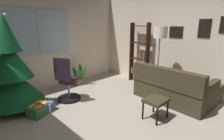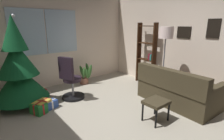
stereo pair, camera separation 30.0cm
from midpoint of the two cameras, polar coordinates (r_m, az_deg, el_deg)
The scene contains 14 objects.
ground_plane at distance 3.50m, azimuth -0.01°, elevation -17.02°, with size 4.65×5.39×0.10m, color #ABA390.
wall_back_with_windows at distance 5.29m, azimuth -21.78°, elevation 10.20°, with size 4.65×0.12×2.90m.
wall_right_with_frames at distance 4.94m, azimuth 20.41°, elevation 9.99°, with size 0.12×5.39×2.90m.
couch at distance 4.40m, azimuth 18.99°, elevation -5.71°, with size 1.53×1.79×0.87m.
footstool at distance 3.43m, azimuth 11.95°, elevation -10.36°, with size 0.45×0.37×0.42m.
holiday_tree at distance 4.23m, azimuth -32.22°, elevation -0.74°, with size 1.19×1.19×2.47m.
gift_box_red at distance 4.75m, azimuth -26.74°, elevation -7.75°, with size 0.37×0.39×0.20m.
gift_box_green at distance 3.90m, azimuth -26.18°, elevation -12.43°, with size 0.33×0.36×0.23m.
gift_box_gold at distance 3.96m, azimuth -25.18°, elevation -11.76°, with size 0.41×0.38×0.24m.
gift_box_blue at distance 4.03m, azimuth -22.92°, elevation -11.46°, with size 0.34×0.26×0.19m.
office_chair at distance 4.27m, azimuth -16.78°, elevation -4.46°, with size 0.57×0.56×1.07m.
bookshelf at distance 5.40m, azimuth 7.51°, elevation 4.18°, with size 0.18×0.64×1.85m.
floor_lamp at distance 4.41m, azimuth 13.79°, elevation 10.37°, with size 0.34×0.34×1.75m.
potted_plant at distance 5.35m, azimuth -12.52°, elevation -2.01°, with size 0.41×0.46×0.64m.
Camera 1 is at (-2.19, -2.02, 1.81)m, focal length 27.47 mm.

